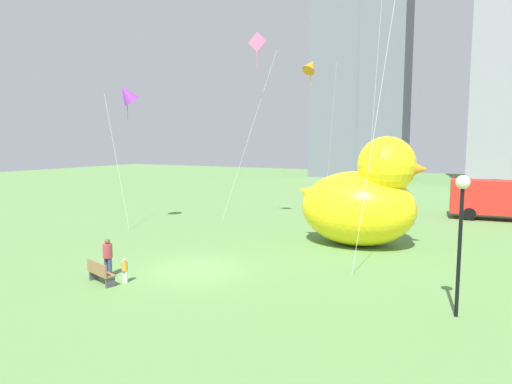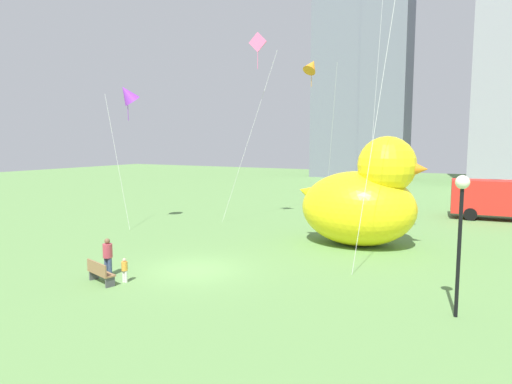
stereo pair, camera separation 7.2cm
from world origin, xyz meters
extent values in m
plane|color=#608D4B|center=(0.00, 0.00, 0.00)|extent=(140.00, 140.00, 0.00)
cube|color=olive|center=(-2.15, -3.23, 0.42)|extent=(1.60, 0.85, 0.06)
cube|color=olive|center=(-2.20, -3.42, 0.68)|extent=(1.49, 0.48, 0.45)
cube|color=#47474C|center=(-2.81, -3.05, 0.20)|extent=(0.18, 0.38, 0.39)
cube|color=#47474C|center=(-1.49, -3.42, 0.20)|extent=(0.18, 0.38, 0.39)
cylinder|color=#38476B|center=(-2.78, -2.39, 0.39)|extent=(0.18, 0.18, 0.78)
cylinder|color=#38476B|center=(-2.58, -2.39, 0.39)|extent=(0.18, 0.18, 0.78)
cylinder|color=#B23F4C|center=(-2.68, -2.39, 1.08)|extent=(0.39, 0.39, 0.59)
sphere|color=brown|center=(-2.68, -2.39, 1.49)|extent=(0.23, 0.23, 0.23)
cylinder|color=silver|center=(-1.48, -2.71, 0.24)|extent=(0.11, 0.11, 0.49)
cylinder|color=silver|center=(-1.35, -2.71, 0.24)|extent=(0.11, 0.11, 0.49)
cylinder|color=gold|center=(-1.42, -2.71, 0.67)|extent=(0.24, 0.24, 0.36)
sphere|color=#D8AD8C|center=(-1.42, -2.71, 0.92)|extent=(0.14, 0.14, 0.14)
ellipsoid|color=yellow|center=(4.92, 8.17, 2.02)|extent=(6.19, 4.57, 4.04)
sphere|color=yellow|center=(6.40, 8.17, 4.40)|extent=(3.01, 3.01, 3.01)
cone|color=orange|center=(7.76, 8.17, 4.25)|extent=(1.36, 1.36, 1.36)
cone|color=yellow|center=(2.23, 8.17, 2.69)|extent=(1.85, 1.61, 1.94)
cylinder|color=black|center=(10.55, -0.20, 2.09)|extent=(0.12, 0.12, 4.19)
sphere|color=#EAEACC|center=(10.55, -0.20, 4.36)|extent=(0.44, 0.44, 0.44)
cube|color=red|center=(10.82, 20.69, 1.65)|extent=(4.79, 2.73, 2.40)
cylinder|color=black|center=(9.82, 20.60, 0.45)|extent=(1.13, 2.48, 0.90)
cube|color=slate|center=(-10.00, 54.83, 14.37)|extent=(10.46, 6.80, 28.74)
cube|color=slate|center=(-4.00, 54.50, 13.53)|extent=(6.54, 6.65, 27.07)
cylinder|color=silver|center=(2.89, 19.81, 9.98)|extent=(0.03, 3.58, 19.95)
cylinder|color=silver|center=(-9.96, 5.36, 4.34)|extent=(2.00, 0.21, 8.69)
cone|color=purple|center=(-9.87, 6.35, 8.69)|extent=(1.74, 1.88, 1.53)
cylinder|color=purple|center=(-9.87, 6.35, 7.79)|extent=(0.04, 0.04, 1.60)
cylinder|color=silver|center=(-0.92, 20.59, 5.92)|extent=(1.81, 3.06, 11.84)
cone|color=orange|center=(-2.44, 19.70, 11.84)|extent=(1.43, 1.76, 1.54)
cylinder|color=orange|center=(-2.44, 19.70, 10.94)|extent=(0.04, 0.04, 1.60)
cylinder|color=silver|center=(7.12, 4.21, 9.51)|extent=(1.68, 3.15, 19.02)
cylinder|color=silver|center=(-4.00, 12.08, 6.01)|extent=(2.91, 2.85, 12.03)
cube|color=pink|center=(-2.59, 10.65, 12.02)|extent=(1.27, 0.15, 1.27)
cylinder|color=pink|center=(-2.59, 10.65, 11.12)|extent=(0.04, 0.04, 1.60)
camera|label=1|loc=(11.43, -15.41, 5.61)|focal=31.17mm
camera|label=2|loc=(11.49, -15.38, 5.61)|focal=31.17mm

